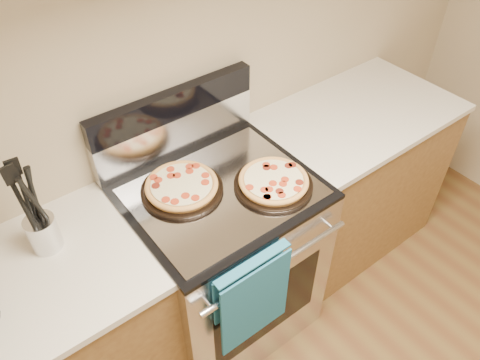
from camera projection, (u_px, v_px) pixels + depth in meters
wall_back at (163, 58)px, 1.81m from camera, size 4.00×0.00×4.00m
range_body at (222, 260)px, 2.21m from camera, size 0.76×0.68×0.90m
oven_window at (267, 309)px, 2.02m from camera, size 0.56×0.01×0.40m
cooktop at (219, 190)px, 1.90m from camera, size 0.76×0.68×0.02m
backsplash_lower at (176, 134)px, 2.01m from camera, size 0.76×0.06×0.18m
backsplash_upper at (173, 104)px, 1.91m from camera, size 0.76×0.06×0.12m
oven_handle at (278, 266)px, 1.76m from camera, size 0.70×0.03×0.03m
dish_towel at (252, 297)px, 1.77m from camera, size 0.32×0.05×0.42m
foil_sheet at (223, 191)px, 1.87m from camera, size 0.70×0.55×0.01m
cabinet_right at (345, 181)px, 2.63m from camera, size 1.00×0.62×0.88m
countertop_right at (359, 114)px, 2.32m from camera, size 1.02×0.64×0.03m
pepperoni_pizza_back at (182, 187)px, 1.86m from camera, size 0.40×0.40×0.04m
pepperoni_pizza_front at (274, 182)px, 1.88m from camera, size 0.39×0.39×0.04m
utensil_crock at (44, 233)px, 1.64m from camera, size 0.13×0.13×0.13m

